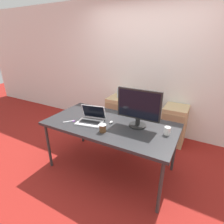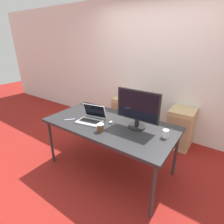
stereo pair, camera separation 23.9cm
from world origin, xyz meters
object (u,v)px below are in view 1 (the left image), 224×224
cabinet_left (119,113)px  cabinet_right (174,125)px  office_chair (135,124)px  monitor (139,108)px  mouse (111,122)px  water_bottle (119,93)px  coffee_cup_white (167,131)px  coffee_cup_brown (103,128)px  laptop_center (91,119)px

cabinet_left → cabinet_right: (1.17, 0.00, 0.00)m
office_chair → cabinet_left: size_ratio=1.54×
monitor → cabinet_right: bearing=74.3°
mouse → office_chair: bearing=85.8°
water_bottle → coffee_cup_white: (1.24, -1.17, -0.00)m
mouse → coffee_cup_brown: bearing=-84.8°
office_chair → cabinet_left: office_chair is taller
monitor → mouse: size_ratio=9.58×
coffee_cup_brown → laptop_center: bearing=151.1°
monitor → cabinet_left: bearing=126.7°
water_bottle → cabinet_left: bearing=-90.0°
monitor → mouse: monitor is taller
water_bottle → coffee_cup_brown: size_ratio=2.20×
cabinet_right → water_bottle: bearing=179.9°
water_bottle → mouse: 1.34m
laptop_center → coffee_cup_white: (1.01, 0.16, 0.00)m
cabinet_right → water_bottle: water_bottle is taller
cabinet_left → mouse: size_ratio=11.86×
monitor → mouse: (-0.35, -0.10, -0.25)m
laptop_center → cabinet_left: bearing=99.9°
office_chair → coffee_cup_white: office_chair is taller
office_chair → coffee_cup_white: bearing=-46.5°
coffee_cup_brown → cabinet_right: bearing=66.6°
office_chair → mouse: size_ratio=18.23×
cabinet_left → cabinet_right: same height
monitor → water_bottle: bearing=126.7°
water_bottle → coffee_cup_brown: (0.52, -1.49, -0.00)m
cabinet_right → monitor: (-0.32, -1.14, 0.67)m
laptop_center → monitor: 0.68m
cabinet_right → coffee_cup_white: bearing=-86.3°
laptop_center → coffee_cup_brown: 0.33m
laptop_center → coffee_cup_white: size_ratio=3.89×
cabinet_left → monitor: monitor is taller
cabinet_right → monitor: size_ratio=1.24×
water_bottle → mouse: water_bottle is taller
laptop_center → cabinet_right: bearing=54.9°
cabinet_left → coffee_cup_brown: bearing=-70.7°
cabinet_right → monitor: monitor is taller
coffee_cup_brown → cabinet_left: bearing=109.3°
office_chair → laptop_center: bearing=-110.2°
water_bottle → monitor: size_ratio=0.38×
monitor → coffee_cup_white: 0.45m
cabinet_right → laptop_center: bearing=-125.1°
cabinet_right → coffee_cup_brown: 1.69m
mouse → coffee_cup_white: size_ratio=0.61×
office_chair → cabinet_right: (0.61, 0.45, -0.06)m
cabinet_left → cabinet_right: bearing=0.0°
water_bottle → coffee_cup_brown: water_bottle is taller
water_bottle → monitor: monitor is taller
cabinet_right → monitor: 1.36m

